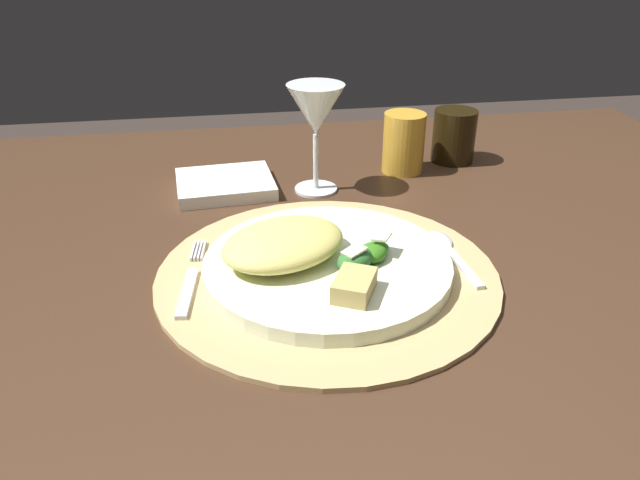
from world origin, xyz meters
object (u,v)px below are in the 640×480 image
napkin (225,184)px  amber_tumbler (404,143)px  fork (191,280)px  wine_glass (316,113)px  spoon (446,248)px  dining_table (351,323)px  dark_tumbler (454,136)px  dinner_plate (327,265)px

napkin → amber_tumbler: 0.29m
fork → wine_glass: 0.32m
spoon → dining_table: bearing=148.5°
amber_tumbler → dark_tumbler: (0.10, 0.03, -0.00)m
wine_glass → dark_tumbler: size_ratio=1.84×
fork → amber_tumbler: size_ratio=1.72×
amber_tumbler → dark_tumbler: size_ratio=1.10×
fork → dining_table: bearing=23.1°
dining_table → dark_tumbler: size_ratio=15.65×
dinner_plate → amber_tumbler: size_ratio=2.97×
fork → napkin: napkin is taller
spoon → napkin: napkin is taller
dinner_plate → fork: 0.15m
dining_table → amber_tumbler: size_ratio=14.27×
spoon → wine_glass: 0.27m
fork → amber_tumbler: 0.44m
dinner_plate → wine_glass: size_ratio=1.77×
dining_table → spoon: 0.19m
dining_table → fork: bearing=-156.9°
wine_glass → dark_tumbler: wine_glass is taller
fork → amber_tumbler: amber_tumbler is taller
spoon → dark_tumbler: dark_tumbler is taller
amber_tumbler → dinner_plate: bearing=-120.3°
fork → wine_glass: (0.18, 0.24, 0.11)m
dinner_plate → napkin: size_ratio=1.99×
dinner_plate → spoon: size_ratio=2.05×
fork → dark_tumbler: size_ratio=1.89×
wine_glass → amber_tumbler: bearing=20.2°
amber_tumbler → napkin: bearing=-173.4°
dinner_plate → fork: bearing=178.9°
napkin → dark_tumbler: size_ratio=1.63×
dining_table → wine_glass: 0.30m
amber_tumbler → dark_tumbler: amber_tumbler is taller
fork → wine_glass: bearing=53.5°
napkin → dark_tumbler: (0.38, 0.06, 0.03)m
napkin → wine_glass: (0.13, -0.02, 0.11)m
fork → napkin: 0.27m
napkin → amber_tumbler: amber_tumbler is taller
dinner_plate → fork: size_ratio=1.73×
spoon → napkin: (-0.26, 0.24, 0.00)m
dinner_plate → napkin: bearing=111.9°
napkin → wine_glass: 0.17m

